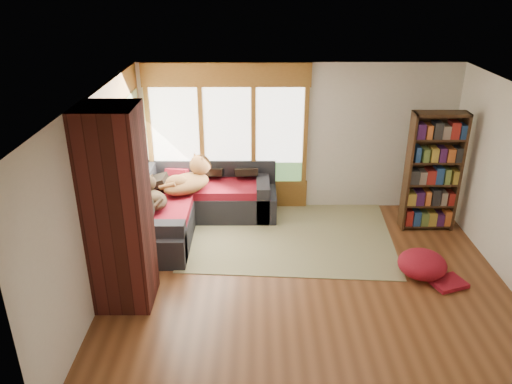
# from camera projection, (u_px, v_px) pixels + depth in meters

# --- Properties ---
(floor) EXTENTS (5.50, 5.50, 0.00)m
(floor) POSITION_uv_depth(u_px,v_px,m) (307.00, 283.00, 6.92)
(floor) COLOR brown
(floor) RESTS_ON ground
(ceiling) EXTENTS (5.50, 5.50, 0.00)m
(ceiling) POSITION_uv_depth(u_px,v_px,m) (317.00, 98.00, 5.86)
(ceiling) COLOR white
(wall_back) EXTENTS (5.50, 0.04, 2.60)m
(wall_back) POSITION_uv_depth(u_px,v_px,m) (297.00, 138.00, 8.68)
(wall_back) COLOR silver
(wall_back) RESTS_ON ground
(wall_front) EXTENTS (5.50, 0.04, 2.60)m
(wall_front) POSITION_uv_depth(u_px,v_px,m) (343.00, 325.00, 4.11)
(wall_front) COLOR silver
(wall_front) RESTS_ON ground
(wall_left) EXTENTS (0.04, 5.00, 2.60)m
(wall_left) POSITION_uv_depth(u_px,v_px,m) (97.00, 199.00, 6.39)
(wall_left) COLOR silver
(wall_left) RESTS_ON ground
(windows_back) EXTENTS (2.82, 0.10, 1.90)m
(windows_back) POSITION_uv_depth(u_px,v_px,m) (228.00, 136.00, 8.63)
(windows_back) COLOR brown
(windows_back) RESTS_ON wall_back
(windows_left) EXTENTS (0.10, 2.62, 1.90)m
(windows_left) POSITION_uv_depth(u_px,v_px,m) (122.00, 162.00, 7.46)
(windows_left) COLOR brown
(windows_left) RESTS_ON wall_left
(roller_blind) EXTENTS (0.03, 0.72, 0.90)m
(roller_blind) POSITION_uv_depth(u_px,v_px,m) (134.00, 121.00, 8.06)
(roller_blind) COLOR #7E9261
(roller_blind) RESTS_ON wall_left
(brick_chimney) EXTENTS (0.70, 0.70, 2.60)m
(brick_chimney) POSITION_uv_depth(u_px,v_px,m) (118.00, 211.00, 6.07)
(brick_chimney) COLOR #471914
(brick_chimney) RESTS_ON ground
(sectional_sofa) EXTENTS (2.20, 2.20, 0.80)m
(sectional_sofa) POSITION_uv_depth(u_px,v_px,m) (182.00, 210.00, 8.35)
(sectional_sofa) COLOR black
(sectional_sofa) RESTS_ON ground
(area_rug) EXTENTS (3.47, 2.75, 0.01)m
(area_rug) POSITION_uv_depth(u_px,v_px,m) (289.00, 234.00, 8.20)
(area_rug) COLOR beige
(area_rug) RESTS_ON ground
(bookshelf) EXTENTS (0.85, 0.28, 1.99)m
(bookshelf) POSITION_uv_depth(u_px,v_px,m) (433.00, 173.00, 8.02)
(bookshelf) COLOR #3A2313
(bookshelf) RESTS_ON ground
(pouf) EXTENTS (0.76, 0.76, 0.37)m
(pouf) POSITION_uv_depth(u_px,v_px,m) (422.00, 263.00, 7.03)
(pouf) COLOR maroon
(pouf) RESTS_ON area_rug
(dog_tan) EXTENTS (1.00, 1.00, 0.50)m
(dog_tan) POSITION_uv_depth(u_px,v_px,m) (190.00, 180.00, 8.27)
(dog_tan) COLOR brown
(dog_tan) RESTS_ON sectional_sofa
(dog_brindle) EXTENTS (0.68, 0.80, 0.39)m
(dog_brindle) POSITION_uv_depth(u_px,v_px,m) (151.00, 198.00, 7.77)
(dog_brindle) COLOR black
(dog_brindle) RESTS_ON sectional_sofa
(throw_pillows) EXTENTS (1.98, 1.68, 0.45)m
(throw_pillows) POSITION_uv_depth(u_px,v_px,m) (184.00, 182.00, 8.30)
(throw_pillows) COLOR black
(throw_pillows) RESTS_ON sectional_sofa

